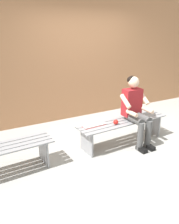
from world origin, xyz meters
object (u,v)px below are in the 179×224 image
Objects in this scene: person_seated at (136,108)px; book_open at (94,125)px; bench_near at (123,126)px; apple at (116,122)px.

book_open is at bearing -10.88° from person_seated.
apple is at bearing 21.17° from bench_near.
book_open is at bearing -4.87° from bench_near.
bench_near is 20.14× the size of apple.
bench_near is 4.33× the size of book_open.
apple is at bearing -1.83° from person_seated.
person_seated is 13.92× the size of apple.
bench_near is 1.45× the size of person_seated.
person_seated is at bearing 166.67° from book_open.
book_open reaches higher than bench_near.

